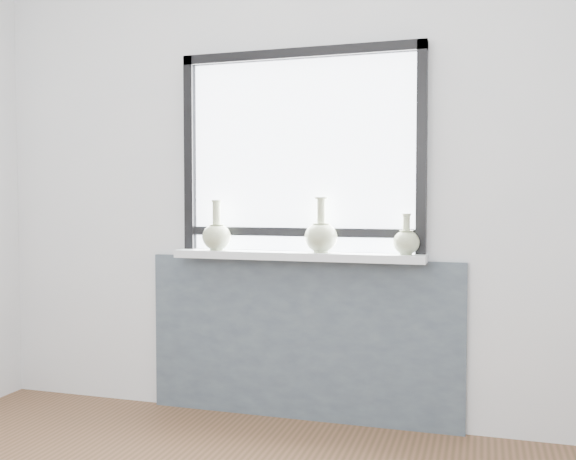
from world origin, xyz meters
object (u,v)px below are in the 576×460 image
(vase_b, at_px, (321,235))
(vase_c, at_px, (406,241))
(vase_a, at_px, (217,235))
(windowsill, at_px, (297,256))

(vase_b, height_order, vase_c, vase_b)
(vase_a, bearing_deg, vase_b, 1.98)
(vase_a, xyz_separation_m, vase_c, (1.00, 0.01, -0.01))
(windowsill, height_order, vase_c, vase_c)
(windowsill, relative_size, vase_b, 4.67)
(windowsill, xyz_separation_m, vase_b, (0.13, -0.00, 0.11))
(windowsill, xyz_separation_m, vase_a, (-0.44, -0.02, 0.10))
(vase_a, xyz_separation_m, vase_b, (0.57, 0.02, 0.01))
(vase_a, relative_size, vase_b, 0.95)
(vase_a, bearing_deg, windowsill, 3.14)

